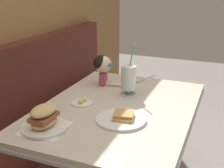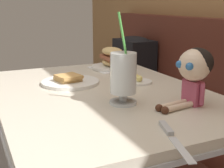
{
  "view_description": "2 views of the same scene",
  "coord_description": "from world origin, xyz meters",
  "px_view_note": "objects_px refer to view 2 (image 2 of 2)",
  "views": [
    {
      "loc": [
        -1.41,
        -0.36,
        1.4
      ],
      "look_at": [
        0.02,
        0.22,
        0.86
      ],
      "focal_mm": 47.92,
      "sensor_mm": 36.0,
      "label": 1
    },
    {
      "loc": [
        1.1,
        -0.28,
        1.08
      ],
      "look_at": [
        0.02,
        0.22,
        0.77
      ],
      "focal_mm": 49.58,
      "sensor_mm": 36.0,
      "label": 2
    }
  ],
  "objects_px": {
    "toast_plate": "(70,81)",
    "seated_doll": "(194,68)",
    "butter_knife": "(170,133)",
    "backpack": "(133,63)",
    "milkshake_glass": "(123,75)",
    "butter_saucer": "(138,81)",
    "sandwich_plate": "(112,60)"
  },
  "relations": [
    {
      "from": "butter_saucer",
      "to": "seated_doll",
      "type": "bearing_deg",
      "value": 3.38
    },
    {
      "from": "sandwich_plate",
      "to": "butter_knife",
      "type": "height_order",
      "value": "sandwich_plate"
    },
    {
      "from": "milkshake_glass",
      "to": "butter_knife",
      "type": "xyz_separation_m",
      "value": [
        0.29,
        -0.01,
        -0.1
      ]
    },
    {
      "from": "butter_knife",
      "to": "toast_plate",
      "type": "bearing_deg",
      "value": -172.9
    },
    {
      "from": "sandwich_plate",
      "to": "toast_plate",
      "type": "bearing_deg",
      "value": -54.65
    },
    {
      "from": "sandwich_plate",
      "to": "backpack",
      "type": "relative_size",
      "value": 0.54
    },
    {
      "from": "milkshake_glass",
      "to": "sandwich_plate",
      "type": "distance_m",
      "value": 0.6
    },
    {
      "from": "milkshake_glass",
      "to": "toast_plate",
      "type": "bearing_deg",
      "value": -166.03
    },
    {
      "from": "toast_plate",
      "to": "seated_doll",
      "type": "xyz_separation_m",
      "value": [
        0.45,
        0.3,
        0.12
      ]
    },
    {
      "from": "milkshake_glass",
      "to": "butter_saucer",
      "type": "height_order",
      "value": "milkshake_glass"
    },
    {
      "from": "milkshake_glass",
      "to": "butter_knife",
      "type": "bearing_deg",
      "value": -1.33
    },
    {
      "from": "seated_doll",
      "to": "backpack",
      "type": "relative_size",
      "value": 0.56
    },
    {
      "from": "butter_knife",
      "to": "seated_doll",
      "type": "height_order",
      "value": "seated_doll"
    },
    {
      "from": "backpack",
      "to": "seated_doll",
      "type": "bearing_deg",
      "value": -18.82
    },
    {
      "from": "backpack",
      "to": "butter_saucer",
      "type": "bearing_deg",
      "value": -27.23
    },
    {
      "from": "toast_plate",
      "to": "sandwich_plate",
      "type": "distance_m",
      "value": 0.37
    },
    {
      "from": "milkshake_glass",
      "to": "seated_doll",
      "type": "height_order",
      "value": "milkshake_glass"
    },
    {
      "from": "toast_plate",
      "to": "seated_doll",
      "type": "bearing_deg",
      "value": 33.33
    },
    {
      "from": "butter_knife",
      "to": "sandwich_plate",
      "type": "bearing_deg",
      "value": 165.2
    },
    {
      "from": "toast_plate",
      "to": "seated_doll",
      "type": "height_order",
      "value": "seated_doll"
    },
    {
      "from": "butter_knife",
      "to": "seated_doll",
      "type": "xyz_separation_m",
      "value": [
        -0.18,
        0.22,
        0.12
      ]
    },
    {
      "from": "milkshake_glass",
      "to": "butter_saucer",
      "type": "distance_m",
      "value": 0.32
    },
    {
      "from": "butter_saucer",
      "to": "butter_knife",
      "type": "height_order",
      "value": "butter_saucer"
    },
    {
      "from": "sandwich_plate",
      "to": "butter_knife",
      "type": "xyz_separation_m",
      "value": [
        0.85,
        -0.22,
        -0.04
      ]
    },
    {
      "from": "butter_knife",
      "to": "backpack",
      "type": "distance_m",
      "value": 1.44
    },
    {
      "from": "milkshake_glass",
      "to": "butter_knife",
      "type": "height_order",
      "value": "milkshake_glass"
    },
    {
      "from": "sandwich_plate",
      "to": "seated_doll",
      "type": "bearing_deg",
      "value": -0.42
    },
    {
      "from": "toast_plate",
      "to": "backpack",
      "type": "distance_m",
      "value": 0.96
    },
    {
      "from": "milkshake_glass",
      "to": "seated_doll",
      "type": "xyz_separation_m",
      "value": [
        0.11,
        0.21,
        0.03
      ]
    },
    {
      "from": "milkshake_glass",
      "to": "sandwich_plate",
      "type": "bearing_deg",
      "value": 158.76
    },
    {
      "from": "toast_plate",
      "to": "milkshake_glass",
      "type": "relative_size",
      "value": 0.79
    },
    {
      "from": "sandwich_plate",
      "to": "butter_saucer",
      "type": "distance_m",
      "value": 0.33
    }
  ]
}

